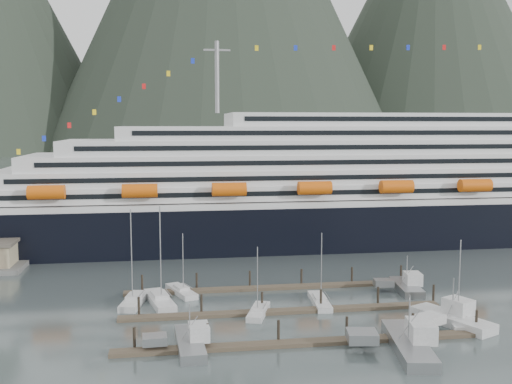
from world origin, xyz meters
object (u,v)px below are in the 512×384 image
(sailboat_e, at_px, (181,292))
(sailboat_a, at_px, (134,301))
(trawler_e, at_px, (406,286))
(sailboat_h, at_px, (456,321))
(trawler_c, at_px, (407,343))
(sailboat_c, at_px, (258,312))
(sailboat_b, at_px, (160,301))
(trawler_a, at_px, (189,342))
(trawler_d, at_px, (452,318))
(cruise_ship, at_px, (384,190))
(sailboat_d, at_px, (320,302))

(sailboat_e, bearing_deg, sailboat_a, 101.75)
(sailboat_a, height_order, trawler_e, sailboat_a)
(sailboat_e, relative_size, sailboat_h, 0.85)
(trawler_c, bearing_deg, sailboat_c, 53.67)
(sailboat_b, height_order, sailboat_c, sailboat_b)
(trawler_a, height_order, trawler_d, trawler_d)
(sailboat_e, bearing_deg, trawler_d, -139.95)
(sailboat_c, height_order, trawler_e, sailboat_c)
(sailboat_b, bearing_deg, sailboat_h, -123.79)
(sailboat_b, bearing_deg, cruise_ship, -62.80)
(sailboat_h, distance_m, trawler_e, 16.64)
(trawler_e, bearing_deg, trawler_d, -174.49)
(sailboat_a, bearing_deg, cruise_ship, -40.82)
(sailboat_b, relative_size, trawler_e, 1.51)
(cruise_ship, height_order, sailboat_e, cruise_ship)
(sailboat_d, distance_m, sailboat_e, 22.86)
(sailboat_a, xyz_separation_m, trawler_c, (34.22, -24.39, 0.51))
(sailboat_b, distance_m, trawler_a, 19.87)
(sailboat_c, height_order, trawler_a, sailboat_c)
(sailboat_c, height_order, trawler_d, sailboat_c)
(sailboat_d, xyz_separation_m, trawler_d, (15.69, -12.03, 0.53))
(sailboat_e, relative_size, trawler_c, 0.68)
(trawler_e, bearing_deg, cruise_ship, -9.27)
(cruise_ship, relative_size, trawler_a, 18.29)
(cruise_ship, distance_m, sailboat_a, 73.12)
(trawler_a, bearing_deg, trawler_c, -102.49)
(trawler_c, distance_m, trawler_d, 12.80)
(cruise_ship, bearing_deg, sailboat_a, -142.18)
(sailboat_c, bearing_deg, sailboat_e, 59.67)
(sailboat_e, height_order, trawler_c, sailboat_e)
(sailboat_d, relative_size, trawler_c, 0.76)
(sailboat_d, distance_m, trawler_d, 19.78)
(sailboat_c, relative_size, sailboat_d, 0.90)
(sailboat_a, distance_m, trawler_d, 47.06)
(sailboat_b, distance_m, sailboat_h, 44.01)
(trawler_c, bearing_deg, sailboat_b, 60.92)
(trawler_d, xyz_separation_m, trawler_e, (0.36, 16.94, -0.06))
(sailboat_b, distance_m, trawler_c, 38.79)
(cruise_ship, xyz_separation_m, trawler_c, (-22.80, -68.65, -11.08))
(sailboat_a, bearing_deg, trawler_a, -147.42)
(cruise_ship, distance_m, sailboat_d, 57.52)
(sailboat_c, bearing_deg, trawler_a, 156.77)
(trawler_d, distance_m, trawler_e, 16.95)
(sailboat_d, distance_m, trawler_a, 25.89)
(sailboat_b, xyz_separation_m, sailboat_e, (3.47, 4.79, -0.06))
(sailboat_c, xyz_separation_m, sailboat_e, (-10.85, 12.54, 0.00))
(cruise_ship, relative_size, sailboat_b, 13.16)
(sailboat_h, xyz_separation_m, trawler_e, (-0.49, 16.62, 0.45))
(sailboat_c, xyz_separation_m, trawler_c, (15.98, -16.48, 0.57))
(sailboat_e, xyz_separation_m, trawler_e, (37.11, -3.99, 0.48))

